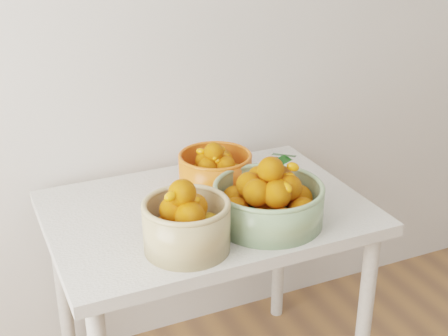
{
  "coord_description": "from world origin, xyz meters",
  "views": [
    {
      "loc": [
        -0.84,
        -0.03,
        1.68
      ],
      "look_at": [
        -0.14,
        1.51,
        0.92
      ],
      "focal_mm": 50.0,
      "sensor_mm": 36.0,
      "label": 1
    }
  ],
  "objects_px": {
    "bowl_green": "(269,200)",
    "table": "(207,233)",
    "bowl_orange": "(216,171)",
    "bowl_cream": "(186,224)"
  },
  "relations": [
    {
      "from": "bowl_cream",
      "to": "bowl_green",
      "type": "bearing_deg",
      "value": 9.1
    },
    {
      "from": "table",
      "to": "bowl_green",
      "type": "relative_size",
      "value": 2.88
    },
    {
      "from": "table",
      "to": "bowl_orange",
      "type": "bearing_deg",
      "value": 53.81
    },
    {
      "from": "bowl_orange",
      "to": "table",
      "type": "bearing_deg",
      "value": -126.19
    },
    {
      "from": "table",
      "to": "bowl_orange",
      "type": "height_order",
      "value": "bowl_orange"
    },
    {
      "from": "bowl_green",
      "to": "bowl_orange",
      "type": "bearing_deg",
      "value": 102.35
    },
    {
      "from": "bowl_cream",
      "to": "bowl_orange",
      "type": "xyz_separation_m",
      "value": [
        0.22,
        0.31,
        -0.01
      ]
    },
    {
      "from": "bowl_green",
      "to": "table",
      "type": "bearing_deg",
      "value": 129.1
    },
    {
      "from": "bowl_orange",
      "to": "bowl_green",
      "type": "bearing_deg",
      "value": -77.65
    },
    {
      "from": "table",
      "to": "bowl_orange",
      "type": "distance_m",
      "value": 0.21
    }
  ]
}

